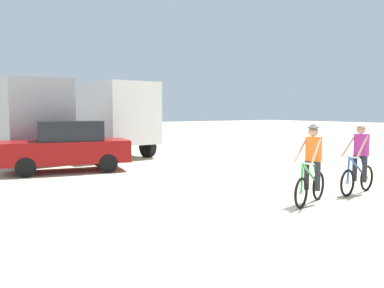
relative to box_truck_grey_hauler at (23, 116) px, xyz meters
name	(u,v)px	position (x,y,z in m)	size (l,w,h in m)	color
ground_plane	(283,211)	(2.51, -12.76, -1.87)	(120.00, 120.00, 0.00)	beige
box_truck_grey_hauler	(23,116)	(0.00, 0.00, 0.00)	(2.57, 6.81, 3.35)	#9E9EA3
box_truck_white_box	(104,116)	(3.60, -0.15, 0.00)	(2.94, 6.93, 3.35)	white
sedan_parked	(67,146)	(0.47, -4.62, -0.99)	(4.47, 2.59, 1.76)	maroon
cyclist_orange_shirt	(312,167)	(3.57, -12.61, -1.03)	(1.66, 0.71, 1.82)	black
cyclist_cowboy_hat	(359,161)	(5.48, -12.53, -1.03)	(1.72, 0.53, 1.82)	black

